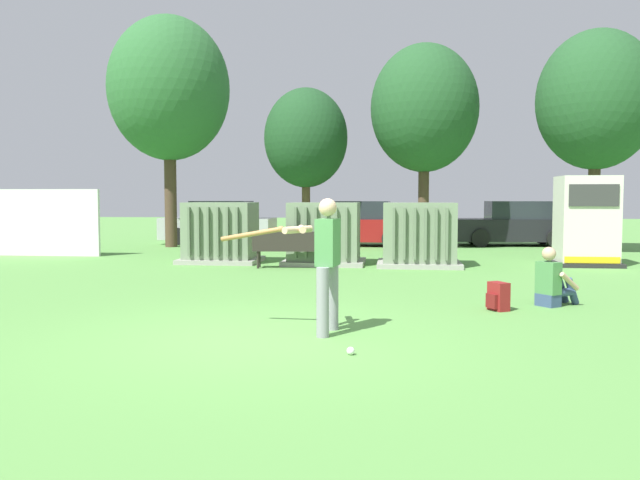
{
  "coord_description": "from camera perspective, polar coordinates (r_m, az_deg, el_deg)",
  "views": [
    {
      "loc": [
        1.68,
        -7.89,
        1.75
      ],
      "look_at": [
        0.32,
        3.5,
        1.0
      ],
      "focal_mm": 36.51,
      "sensor_mm": 36.0,
      "label": 1
    }
  ],
  "objects": [
    {
      "name": "ground_plane",
      "position": [
        8.26,
        -5.14,
        -8.51
      ],
      "size": [
        96.0,
        96.0,
        0.0
      ],
      "primitive_type": "plane",
      "color": "#5B9947"
    },
    {
      "name": "fence_panel",
      "position": [
        21.56,
        -24.55,
        1.41
      ],
      "size": [
        4.8,
        0.12,
        2.0
      ],
      "primitive_type": "cube",
      "color": "white",
      "rests_on": "ground"
    },
    {
      "name": "transformer_west",
      "position": [
        17.72,
        -8.69,
        0.59
      ],
      "size": [
        2.1,
        1.7,
        1.62
      ],
      "color": "#9E9B93",
      "rests_on": "ground"
    },
    {
      "name": "transformer_mid_west",
      "position": [
        17.0,
        0.38,
        0.5
      ],
      "size": [
        2.1,
        1.7,
        1.62
      ],
      "color": "#9E9B93",
      "rests_on": "ground"
    },
    {
      "name": "transformer_mid_east",
      "position": [
        16.73,
        8.68,
        0.4
      ],
      "size": [
        2.1,
        1.7,
        1.62
      ],
      "color": "#9E9B93",
      "rests_on": "ground"
    },
    {
      "name": "generator_enclosure",
      "position": [
        18.05,
        22.29,
        1.51
      ],
      "size": [
        1.6,
        1.4,
        2.3
      ],
      "color": "#262626",
      "rests_on": "ground"
    },
    {
      "name": "park_bench",
      "position": [
        16.08,
        -2.74,
        -0.59
      ],
      "size": [
        1.82,
        0.53,
        0.92
      ],
      "color": "#2D2823",
      "rests_on": "ground"
    },
    {
      "name": "batter",
      "position": [
        8.34,
        0.3,
        -1.59
      ],
      "size": [
        1.62,
        0.74,
        1.74
      ],
      "color": "gray",
      "rests_on": "ground"
    },
    {
      "name": "sports_ball",
      "position": [
        7.35,
        2.7,
        -9.68
      ],
      "size": [
        0.09,
        0.09,
        0.09
      ],
      "primitive_type": "sphere",
      "color": "white",
      "rests_on": "ground"
    },
    {
      "name": "seated_spectator",
      "position": [
        11.18,
        19.71,
        -3.54
      ],
      "size": [
        0.77,
        0.7,
        0.96
      ],
      "color": "#384C75",
      "rests_on": "ground"
    },
    {
      "name": "backpack",
      "position": [
        10.48,
        15.33,
        -4.82
      ],
      "size": [
        0.36,
        0.38,
        0.44
      ],
      "color": "maroon",
      "rests_on": "ground"
    },
    {
      "name": "tree_left",
      "position": [
        23.95,
        -13.09,
        12.75
      ],
      "size": [
        4.23,
        4.23,
        8.08
      ],
      "color": "#4C3828",
      "rests_on": "ground"
    },
    {
      "name": "tree_center_left",
      "position": [
        22.89,
        -1.24,
        8.9
      ],
      "size": [
        2.9,
        2.9,
        5.55
      ],
      "color": "brown",
      "rests_on": "ground"
    },
    {
      "name": "tree_center_right",
      "position": [
        22.51,
        9.14,
        11.29
      ],
      "size": [
        3.6,
        3.6,
        6.89
      ],
      "color": "#4C3828",
      "rests_on": "ground"
    },
    {
      "name": "tree_right",
      "position": [
        22.2,
        23.06,
        11.18
      ],
      "size": [
        3.62,
        3.62,
        6.91
      ],
      "color": "#4C3828",
      "rests_on": "ground"
    },
    {
      "name": "parked_car_leftmost",
      "position": [
        24.91,
        -8.83,
        1.4
      ],
      "size": [
        4.21,
        1.94,
        1.62
      ],
      "color": "#B2B2B7",
      "rests_on": "ground"
    },
    {
      "name": "parked_car_left_of_center",
      "position": [
        23.7,
        3.28,
        1.32
      ],
      "size": [
        4.26,
        2.03,
        1.62
      ],
      "color": "maroon",
      "rests_on": "ground"
    },
    {
      "name": "parked_car_right_of_center",
      "position": [
        24.73,
        16.62,
        1.27
      ],
      "size": [
        4.28,
        2.08,
        1.62
      ],
      "color": "black",
      "rests_on": "ground"
    }
  ]
}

